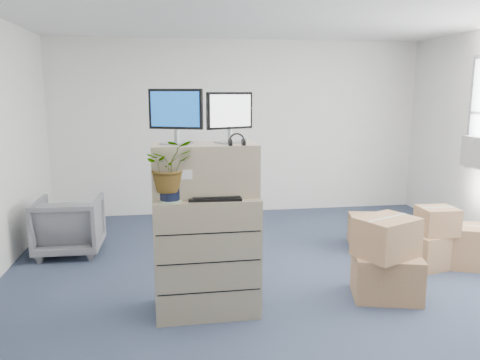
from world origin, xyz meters
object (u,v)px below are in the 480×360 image
Objects in this scene: potted_plant at (169,173)px; office_chair at (69,223)px; water_bottle at (212,180)px; keyboard at (215,198)px; monitor_left at (176,113)px; monitor_right at (230,115)px; filing_cabinet_lower at (206,254)px.

office_chair is at bearing 122.33° from potted_plant.
keyboard is at bearing -86.88° from water_bottle.
water_bottle is at bearing 96.80° from keyboard.
monitor_left is at bearing 154.48° from keyboard.
monitor_right is 1.60× the size of water_bottle.
monitor_left is at bearing -179.58° from water_bottle.
monitor_right is at bearing 57.96° from keyboard.
filing_cabinet_lower is at bearing 15.03° from monitor_left.
monitor_right is 0.99× the size of keyboard.
potted_plant reaches higher than filing_cabinet_lower.
monitor_left is 0.47m from monitor_right.
potted_plant is 0.66× the size of office_chair.
potted_plant is at bearing -88.89° from monitor_left.
monitor_right is 0.75m from potted_plant.
potted_plant is (-0.38, -0.01, 0.23)m from keyboard.
monitor_left is 0.66m from water_bottle.
monitor_left reaches higher than potted_plant.
filing_cabinet_lower is at bearing 118.98° from keyboard.
monitor_right reaches higher than potted_plant.
potted_plant is (-0.31, -0.16, 0.78)m from filing_cabinet_lower.
water_bottle is (0.06, 0.03, 0.67)m from filing_cabinet_lower.
office_chair is (-1.31, 1.77, -1.40)m from monitor_left.
water_bottle is (-0.17, -0.05, -0.57)m from monitor_right.
filing_cabinet_lower reaches higher than office_chair.
monitor_right is 0.60m from water_bottle.
potted_plant is (-0.54, -0.24, -0.47)m from monitor_right.
filing_cabinet_lower is 1.27m from monitor_right.
monitor_right is at bearing 137.07° from office_chair.
potted_plant reaches higher than keyboard.
keyboard is at bearing -7.77° from monitor_left.
monitor_left is 1.05× the size of keyboard.
filing_cabinet_lower is 2.27× the size of monitor_left.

